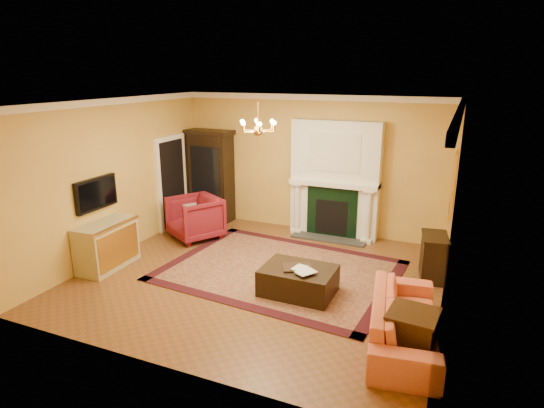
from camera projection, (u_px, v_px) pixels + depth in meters
The scene contains 26 objects.
floor at pixel (259, 277), 7.97m from camera, with size 6.00×5.50×0.02m, color brown.
ceiling at pixel (258, 102), 7.12m from camera, with size 6.00×5.50×0.02m, color white.
wall_back at pixel (311, 164), 9.98m from camera, with size 6.00×0.02×3.00m, color #DCB94E.
wall_front at pixel (156, 253), 5.11m from camera, with size 6.00×0.02×3.00m, color #DCB94E.
wall_left at pixel (116, 178), 8.68m from camera, with size 0.02×5.50×3.00m, color #DCB94E.
wall_right at pixel (452, 216), 6.41m from camera, with size 0.02×5.50×3.00m, color #DCB94E.
fireplace at pixel (335, 182), 9.68m from camera, with size 1.90×0.70×2.50m.
crown_molding at pixel (281, 102), 7.99m from camera, with size 6.00×5.50×0.12m.
doorway at pixel (172, 182), 10.29m from camera, with size 0.08×1.05×2.10m.
tv_panel at pixel (96, 194), 8.17m from camera, with size 0.09×0.95×0.58m.
gilt_mirror at pixel (454, 184), 7.62m from camera, with size 0.06×0.76×1.05m.
chandelier at pixel (258, 127), 7.24m from camera, with size 0.63×0.55×0.53m.
oriental_rug at pixel (280, 270), 8.21m from camera, with size 4.01×3.01×0.02m, color #4B1016.
china_cabinet at pixel (211, 178), 10.78m from camera, with size 1.03×0.47×2.07m, color black.
wingback_armchair at pixel (195, 216), 9.69m from camera, with size 0.97×0.91×1.00m, color maroon.
pedestal_table at pixel (189, 215), 10.12m from camera, with size 0.37×0.37×0.67m.
commode at pixel (107, 245), 8.26m from camera, with size 0.55×1.15×0.86m, color #BDB38A.
coral_sofa at pixel (405, 313), 5.96m from camera, with size 2.15×0.63×0.84m, color #E06A47.
end_table at pixel (411, 337), 5.61m from camera, with size 0.54×0.54×0.62m, color #37210F.
console_table at pixel (433, 258), 7.81m from camera, with size 0.39×0.68×0.76m, color black.
leather_ottoman at pixel (298, 280), 7.32m from camera, with size 1.15×0.84×0.43m, color black.
ottoman_tray at pixel (297, 267), 7.24m from camera, with size 0.45×0.35×0.03m, color black.
book_a at pixel (294, 260), 7.17m from camera, with size 0.19×0.02×0.26m, color gray.
book_b at pixel (302, 261), 7.06m from camera, with size 0.22×0.02×0.30m, color gray.
topiary_left at pixel (301, 166), 9.85m from camera, with size 0.17×0.17×0.47m.
topiary_right at pixel (369, 172), 9.28m from camera, with size 0.17×0.17×0.46m.
Camera 1 is at (3.07, -6.61, 3.47)m, focal length 30.00 mm.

